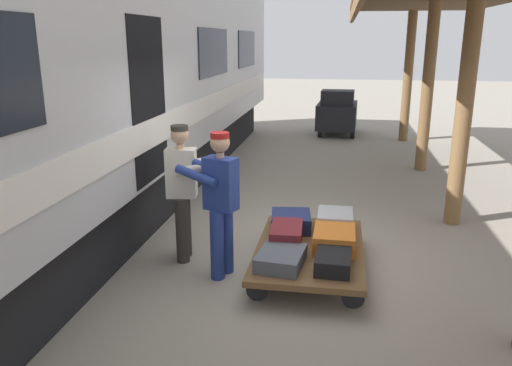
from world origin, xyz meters
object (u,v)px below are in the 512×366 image
Objects in this scene: suitcase_gray_aluminum at (335,222)px; suitcase_slate_roller at (281,258)px; baggage_tug at (337,113)px; suitcase_orange_carryall at (334,239)px; porter_in_overalls at (220,200)px; suitcase_black_hardshell at (333,261)px; porter_by_door at (184,188)px; luggage_cart at (310,250)px; suitcase_maroon_trunk at (286,236)px; suitcase_navy_fabric at (291,221)px; train_car at (36,90)px.

suitcase_gray_aluminum reaches higher than suitcase_slate_roller.
baggage_tug reaches higher than suitcase_slate_roller.
suitcase_orange_carryall is 1.17× the size of suitcase_gray_aluminum.
porter_in_overalls reaches higher than suitcase_slate_roller.
suitcase_black_hardshell is 0.32× the size of porter_by_door.
luggage_cart is 0.65m from suitcase_gray_aluminum.
porter_by_door reaches higher than suitcase_gray_aluminum.
suitcase_black_hardshell is at bearing 116.80° from luggage_cart.
suitcase_maroon_trunk is at bearing 86.98° from baggage_tug.
suitcase_navy_fabric is at bearing -63.20° from luggage_cart.
suitcase_slate_roller is at bearing 153.01° from porter_by_door.
train_car is at bearing 3.15° from suitcase_gray_aluminum.
train_car reaches higher than suitcase_maroon_trunk.
suitcase_maroon_trunk is (0.56, 0.56, -0.01)m from suitcase_gray_aluminum.
luggage_cart is 0.33m from suitcase_maroon_trunk.
baggage_tug is at bearing -89.47° from suitcase_gray_aluminum.
suitcase_slate_roller is (0.56, -0.00, -0.01)m from suitcase_black_hardshell.
suitcase_black_hardshell is 0.31× the size of baggage_tug.
suitcase_gray_aluminum is 1.97m from porter_by_door.
suitcase_maroon_trunk is (-3.26, 0.35, -1.63)m from train_car.
train_car reaches higher than baggage_tug.
train_car is 35.18× the size of suitcase_gray_aluminum.
porter_in_overalls is at bearing 32.84° from suitcase_gray_aluminum.
suitcase_navy_fabric is 8.62m from baggage_tug.
train_car is at bearing -14.08° from porter_in_overalls.
train_car reaches higher than suitcase_black_hardshell.
suitcase_orange_carryall is at bearing -135.30° from suitcase_slate_roller.
suitcase_navy_fabric is at bearing -44.70° from suitcase_orange_carryall.
train_car is 2.83m from porter_in_overalls.
suitcase_maroon_trunk is at bearing 0.00° from suitcase_orange_carryall.
suitcase_gray_aluminum is (-3.82, -0.21, -1.63)m from train_car.
train_car reaches higher than suitcase_gray_aluminum.
luggage_cart is 3.72× the size of suitcase_navy_fabric.
porter_in_overalls is at bearing -11.90° from suitcase_black_hardshell.
porter_in_overalls reaches higher than suitcase_maroon_trunk.
porter_by_door reaches higher than suitcase_slate_roller.
suitcase_black_hardshell is 9.73m from baggage_tug.
porter_by_door is at bearing -34.89° from porter_in_overalls.
baggage_tug reaches higher than suitcase_black_hardshell.
train_car is at bearing -5.62° from luggage_cart.
porter_in_overalls is at bearing 15.50° from luggage_cart.
suitcase_orange_carryall is 0.56m from suitcase_gray_aluminum.
suitcase_slate_roller is at bearing 90.00° from suitcase_maroon_trunk.
suitcase_maroon_trunk is at bearing 173.90° from train_car.
luggage_cart is at bearing 88.74° from baggage_tug.
suitcase_navy_fabric reaches higher than luggage_cart.
suitcase_orange_carryall is 1.92m from porter_by_door.
suitcase_maroon_trunk is 0.35× the size of porter_in_overalls.
suitcase_gray_aluminum is at bearing -147.16° from porter_in_overalls.
train_car is 4.17m from suitcase_orange_carryall.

